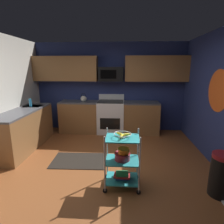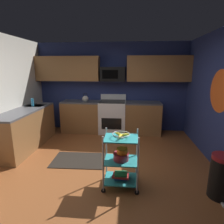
{
  "view_description": "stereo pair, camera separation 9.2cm",
  "coord_description": "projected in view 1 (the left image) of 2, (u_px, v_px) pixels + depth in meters",
  "views": [
    {
      "loc": [
        0.45,
        -3.2,
        1.86
      ],
      "look_at": [
        0.21,
        0.25,
        1.05
      ],
      "focal_mm": 29.92,
      "sensor_mm": 36.0,
      "label": 1
    },
    {
      "loc": [
        0.54,
        -3.2,
        1.86
      ],
      "look_at": [
        0.21,
        0.25,
        1.05
      ],
      "focal_mm": 29.92,
      "sensor_mm": 36.0,
      "label": 2
    }
  ],
  "objects": [
    {
      "name": "dish_soap_bottle",
      "position": [
        30.0,
        103.0,
        4.67
      ],
      "size": [
        0.06,
        0.06,
        0.2
      ],
      "primitive_type": "cylinder",
      "color": "#2D8CBF",
      "rests_on": "counter_run"
    },
    {
      "name": "upper_cabinets",
      "position": [
        109.0,
        69.0,
        5.32
      ],
      "size": [
        4.4,
        0.33,
        0.7
      ],
      "color": "brown"
    },
    {
      "name": "wall_flower_decal",
      "position": [
        218.0,
        91.0,
        3.49
      ],
      "size": [
        0.0,
        0.8,
        0.8
      ],
      "primitive_type": "cylinder",
      "rotation": [
        0.0,
        1.57,
        0.0
      ],
      "color": "#E5591E"
    },
    {
      "name": "kettle",
      "position": [
        84.0,
        99.0,
        5.43
      ],
      "size": [
        0.21,
        0.18,
        0.26
      ],
      "color": "beige",
      "rests_on": "counter_run"
    },
    {
      "name": "book_stack",
      "position": [
        122.0,
        176.0,
        3.0
      ],
      "size": [
        0.27,
        0.18,
        0.1
      ],
      "color": "#1E4C8C",
      "rests_on": "rolling_cart"
    },
    {
      "name": "trash_can",
      "position": [
        222.0,
        175.0,
        2.75
      ],
      "size": [
        0.34,
        0.42,
        0.66
      ],
      "color": "black",
      "rests_on": "ground"
    },
    {
      "name": "mixing_bowl_large",
      "position": [
        122.0,
        156.0,
        2.92
      ],
      "size": [
        0.25,
        0.25,
        0.11
      ],
      "color": "maroon",
      "rests_on": "rolling_cart"
    },
    {
      "name": "floor",
      "position": [
        100.0,
        169.0,
        3.57
      ],
      "size": [
        4.4,
        4.8,
        0.04
      ],
      "primitive_type": "cube",
      "color": "brown",
      "rests_on": "ground"
    },
    {
      "name": "mixing_bowl_small",
      "position": [
        124.0,
        151.0,
        2.89
      ],
      "size": [
        0.18,
        0.18,
        0.08
      ],
      "color": "orange",
      "rests_on": "rolling_cart"
    },
    {
      "name": "rolling_cart",
      "position": [
        122.0,
        160.0,
        2.94
      ],
      "size": [
        0.58,
        0.42,
        0.91
      ],
      "color": "silver",
      "rests_on": "ground"
    },
    {
      "name": "counter_run",
      "position": [
        79.0,
        121.0,
        5.05
      ],
      "size": [
        3.63,
        2.55,
        0.92
      ],
      "color": "brown",
      "rests_on": "ground"
    },
    {
      "name": "oven_range",
      "position": [
        111.0,
        116.0,
        5.5
      ],
      "size": [
        0.76,
        0.65,
        1.1
      ],
      "color": "white",
      "rests_on": "ground"
    },
    {
      "name": "floor_rug",
      "position": [
        79.0,
        160.0,
        3.85
      ],
      "size": [
        1.12,
        0.74,
        0.01
      ],
      "primitive_type": "cube",
      "rotation": [
        0.0,
        0.0,
        0.03
      ],
      "color": "black",
      "rests_on": "ground"
    },
    {
      "name": "fruit_bowl",
      "position": [
        123.0,
        135.0,
        2.84
      ],
      "size": [
        0.27,
        0.27,
        0.07
      ],
      "color": "silver",
      "rests_on": "rolling_cart"
    },
    {
      "name": "microwave",
      "position": [
        111.0,
        74.0,
        5.32
      ],
      "size": [
        0.7,
        0.39,
        0.4
      ],
      "color": "black"
    },
    {
      "name": "wall_back",
      "position": [
        110.0,
        87.0,
        5.63
      ],
      "size": [
        4.52,
        0.06,
        2.6
      ],
      "primitive_type": "cube",
      "color": "navy",
      "rests_on": "ground"
    }
  ]
}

